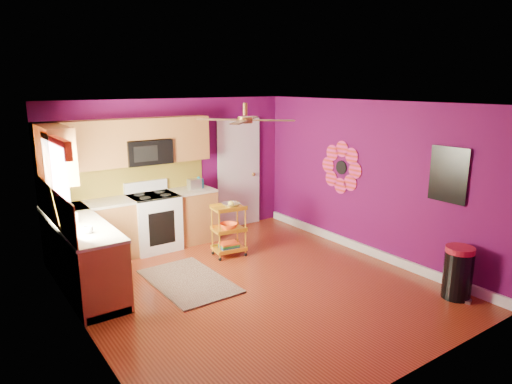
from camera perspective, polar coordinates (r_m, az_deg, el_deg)
ground at (r=6.50m, az=-0.25°, el=-11.58°), size 5.00×5.00×0.00m
room_envelope at (r=6.01m, az=-0.05°, el=2.73°), size 4.54×5.04×2.52m
lower_cabinets at (r=7.33m, az=-17.31°, el=-5.61°), size 2.81×2.31×0.94m
electric_range at (r=7.89m, az=-12.64°, el=-3.60°), size 0.76×0.66×1.13m
upper_cabinetry at (r=7.39m, az=-18.14°, el=5.38°), size 2.80×2.30×1.26m
left_window at (r=6.09m, az=-23.72°, el=2.72°), size 0.08×1.35×1.08m
panel_door at (r=8.87m, az=-2.17°, el=2.20°), size 0.95×0.11×2.15m
right_wall_art at (r=7.29m, az=15.87°, el=2.60°), size 0.04×2.74×1.04m
ceiling_fan at (r=6.08m, az=-1.36°, el=9.10°), size 1.01×1.01×0.26m
shag_rug at (r=6.67m, az=-8.43°, el=-10.96°), size 0.97×1.55×0.02m
rolling_cart at (r=7.42m, az=-3.38°, el=-4.49°), size 0.55×0.44×0.92m
trash_can at (r=6.57m, az=23.92°, el=-9.19°), size 0.48×0.48×0.70m
teal_kettle at (r=8.14m, az=-7.16°, el=1.08°), size 0.18×0.18×0.21m
toaster at (r=8.07m, az=-7.72°, el=1.00°), size 0.22×0.15×0.18m
soap_bottle_a at (r=6.54m, az=-21.82°, el=-2.74°), size 0.09×0.09×0.19m
soap_bottle_b at (r=6.90m, az=-22.38°, el=-2.14°), size 0.12×0.12×0.16m
counter_dish at (r=7.30m, az=-23.00°, el=-1.76°), size 0.27×0.27×0.07m
counter_cup at (r=6.02m, az=-20.25°, el=-4.46°), size 0.12×0.12×0.09m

